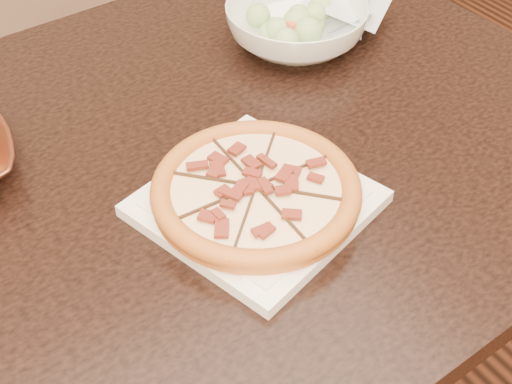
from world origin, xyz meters
TOP-DOWN VIEW (x-y plane):
  - dining_table at (-0.18, 0.19)m, footprint 1.53×1.03m
  - plate at (-0.08, 0.05)m, footprint 0.32×0.32m
  - pizza at (-0.08, 0.05)m, footprint 0.28×0.28m
  - salad_bowl at (0.21, 0.35)m, footprint 0.32×0.32m
  - cling_film at (0.32, 0.35)m, footprint 0.15×0.12m

SIDE VIEW (x-z plane):
  - dining_table at x=-0.18m, z-range 0.28..1.03m
  - plate at x=-0.08m, z-range 0.75..0.77m
  - cling_film at x=0.32m, z-range 0.75..0.80m
  - pizza at x=-0.08m, z-range 0.77..0.80m
  - salad_bowl at x=0.21m, z-range 0.75..0.83m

